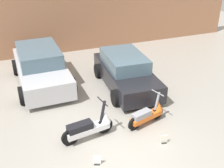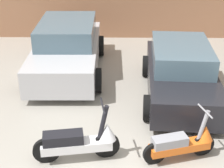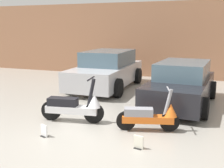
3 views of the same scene
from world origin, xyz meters
TOP-DOWN VIEW (x-y plane):
  - scooter_front_left at (-0.71, 0.85)m, footprint 1.61×0.62m
  - scooter_front_right at (1.20, 0.89)m, footprint 1.39×0.66m
  - car_rear_left at (-1.47, 4.97)m, footprint 2.08×4.24m
  - car_rear_center at (1.56, 3.47)m, footprint 2.02×3.90m

SIDE VIEW (x-z plane):
  - scooter_front_right at x=1.20m, z-range -0.14..0.85m
  - scooter_front_left at x=-0.71m, z-range -0.16..0.97m
  - car_rear_center at x=1.56m, z-range -0.03..1.27m
  - car_rear_left at x=-1.47m, z-range -0.03..1.40m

